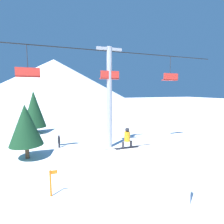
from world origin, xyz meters
The scene contains 9 objects.
ground_plane centered at (0.00, 0.00, 0.00)m, with size 220.00×220.00×0.00m, color white.
mountain_ridge centered at (0.00, 71.93, 9.29)m, with size 69.43×69.43×18.58m.
snow_ramp centered at (1.35, -0.61, 1.03)m, with size 3.14×3.48×2.06m.
snowboarder centered at (1.11, 0.89, 2.68)m, with size 1.51×0.35×1.26m.
chairlift centered at (2.25, 7.26, 5.50)m, with size 24.19×0.49×9.47m.
pine_tree_near centered at (-4.98, 6.90, 2.77)m, with size 2.60×2.60×4.44m.
pine_tree_far centered at (-4.90, 15.92, 3.14)m, with size 2.81×2.81×5.47m.
trail_marker centered at (-3.28, 0.79, 0.76)m, with size 0.41×0.10×1.42m.
distant_skier centered at (-2.38, 8.77, 0.67)m, with size 0.24×0.24×1.23m.
Camera 1 is at (-3.27, -8.30, 5.50)m, focal length 28.00 mm.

